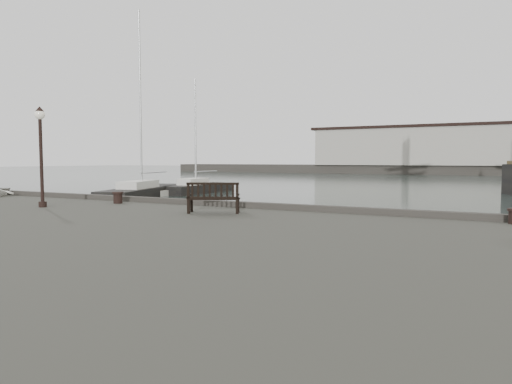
# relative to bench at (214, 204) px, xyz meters

# --- Properties ---
(ground) EXTENTS (400.00, 400.00, 0.00)m
(ground) POSITION_rel_bench_xyz_m (1.33, 1.92, -1.83)
(ground) COLOR black
(ground) RESTS_ON ground
(pontoon) EXTENTS (2.00, 24.00, 0.50)m
(pontoon) POSITION_rel_bench_xyz_m (-18.67, 11.92, -1.58)
(pontoon) COLOR #A29E96
(pontoon) RESTS_ON ground
(breakwater) EXTENTS (140.00, 9.50, 12.20)m
(breakwater) POSITION_rel_bench_xyz_m (-3.23, 93.92, 2.46)
(breakwater) COLOR #383530
(breakwater) RESTS_ON ground
(bench) EXTENTS (1.57, 1.09, 0.86)m
(bench) POSITION_rel_bench_xyz_m (0.00, 0.00, 0.00)
(bench) COLOR black
(bench) RESTS_ON quay
(bollard_left) EXTENTS (0.48, 0.48, 0.41)m
(bollard_left) POSITION_rel_bench_xyz_m (-4.60, 0.92, -0.07)
(bollard_left) COLOR black
(bollard_left) RESTS_ON quay
(lamp_post) EXTENTS (0.33, 0.33, 3.24)m
(lamp_post) POSITION_rel_bench_xyz_m (-5.83, -1.16, 1.80)
(lamp_post) COLOR black
(lamp_post) RESTS_ON quay
(yacht_b) EXTENTS (5.92, 12.48, 15.84)m
(yacht_b) POSITION_rel_bench_xyz_m (-18.93, 18.73, -1.59)
(yacht_b) COLOR black
(yacht_b) RESTS_ON ground
(yacht_d) EXTENTS (2.53, 8.86, 11.19)m
(yacht_d) POSITION_rel_bench_xyz_m (-17.59, 24.66, -1.60)
(yacht_d) COLOR black
(yacht_d) RESTS_ON ground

